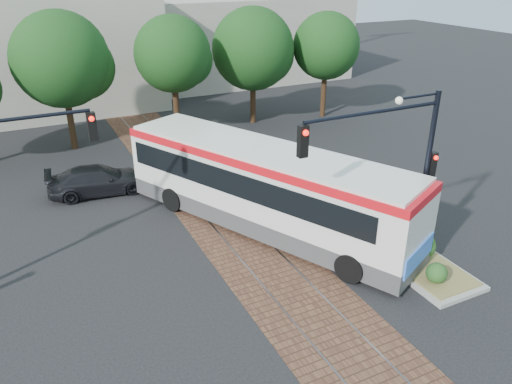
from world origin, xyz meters
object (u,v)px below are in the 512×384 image
city_bus (264,184)px  traffic_island (410,251)px  signal_pole_main (401,157)px  parked_car (99,180)px

city_bus → traffic_island: city_bus is taller
traffic_island → signal_pole_main: signal_pole_main is taller
traffic_island → parked_car: parked_car is taller
parked_car → city_bus: bearing=-134.2°
city_bus → signal_pole_main: size_ratio=2.11×
traffic_island → signal_pole_main: bearing=174.6°
city_bus → parked_car: (-5.44, 6.27, -1.25)m
signal_pole_main → parked_car: signal_pole_main is taller
signal_pole_main → city_bus: bearing=121.5°
traffic_island → signal_pole_main: (-0.96, 0.09, 3.83)m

